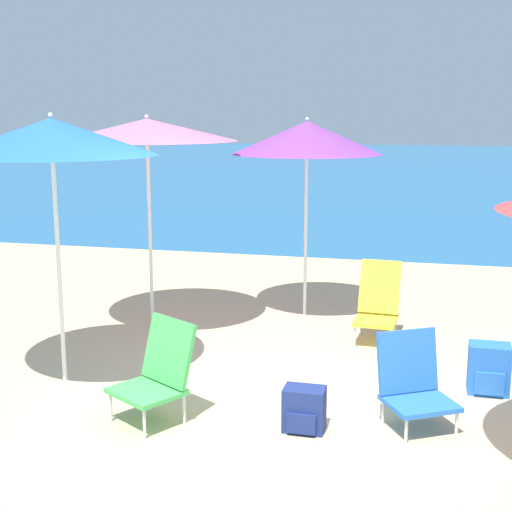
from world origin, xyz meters
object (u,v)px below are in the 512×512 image
Objects in this scene: beach_chair_blue at (413,382)px; water_bottle at (181,368)px; beach_umbrella_purple at (307,138)px; beach_chair_yellow at (378,303)px; beach_chair_green at (158,371)px; beach_umbrella_pink at (147,130)px; backpack_navy at (304,410)px; beach_umbrella_blue at (52,137)px; backpack_blue at (489,369)px.

water_bottle is at bearing 136.96° from beach_chair_blue.
beach_chair_yellow is at bearing -39.76° from beach_umbrella_purple.
beach_chair_green is at bearing 160.20° from beach_chair_blue.
beach_chair_yellow is 2.19m from water_bottle.
beach_chair_blue is at bearing -74.85° from beach_chair_yellow.
beach_umbrella_pink is at bearing 120.90° from water_bottle.
beach_umbrella_purple is 3.53m from backpack_navy.
beach_umbrella_purple is at bearing 56.64° from beach_umbrella_blue.
beach_umbrella_pink is 3.28× the size of beach_chair_blue.
backpack_blue is 2.56m from water_bottle.
water_bottle is at bearing 14.37° from beach_umbrella_blue.
beach_umbrella_blue reaches higher than backpack_blue.
backpack_navy reaches higher than water_bottle.
beach_chair_yellow reaches higher than water_bottle.
beach_chair_blue is 2.13× the size of backpack_navy.
beach_chair_blue is (2.92, -0.18, -1.73)m from beach_umbrella_blue.
water_bottle is (-2.54, -0.33, -0.10)m from backpack_blue.
beach_umbrella_blue is at bearing -165.63° from water_bottle.
beach_umbrella_blue is 3.40m from beach_chair_blue.
backpack_blue is at bearing 7.42° from water_bottle.
beach_chair_blue is (1.27, -2.67, -1.66)m from beach_umbrella_purple.
beach_umbrella_pink reaches higher than beach_umbrella_purple.
beach_chair_green is 1.11m from backpack_navy.
beach_umbrella_purple reaches higher than beach_chair_blue.
beach_umbrella_purple is 3.23× the size of beach_chair_blue.
beach_chair_blue is 2.65× the size of water_bottle.
beach_umbrella_blue is 3.03× the size of beach_chair_green.
beach_umbrella_blue is 2.89× the size of beach_chair_yellow.
beach_chair_blue reaches higher than water_bottle.
beach_umbrella_purple is 1.96m from beach_chair_yellow.
beach_chair_yellow is at bearing 4.47° from beach_umbrella_pink.
beach_chair_blue is 0.83m from backpack_navy.
beach_umbrella_purple reaches higher than backpack_navy.
beach_chair_blue is at bearing -12.28° from water_bottle.
backpack_blue is (0.59, 0.75, -0.12)m from beach_chair_blue.
beach_umbrella_purple is at bearing 99.96° from backpack_navy.
beach_umbrella_purple is 2.82× the size of beach_chair_yellow.
backpack_blue is (0.99, -1.19, -0.18)m from beach_chair_yellow.
beach_umbrella_pink is 2.90m from beach_chair_yellow.
beach_umbrella_blue is 2.92m from backpack_navy.
backpack_navy is (-0.75, -0.30, -0.17)m from beach_chair_blue.
beach_umbrella_pink is 8.70× the size of water_bottle.
beach_umbrella_blue is 4.01m from backpack_blue.
beach_chair_yellow is at bearing 81.29° from backpack_navy.
beach_chair_blue reaches higher than backpack_navy.
beach_umbrella_blue reaches higher than backpack_navy.
beach_chair_yellow is at bearing 129.73° from backpack_blue.
beach_umbrella_purple is at bearing 110.12° from beach_chair_green.
beach_umbrella_purple is 0.99× the size of beach_umbrella_pink.
beach_umbrella_blue is 2.99m from beach_umbrella_purple.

